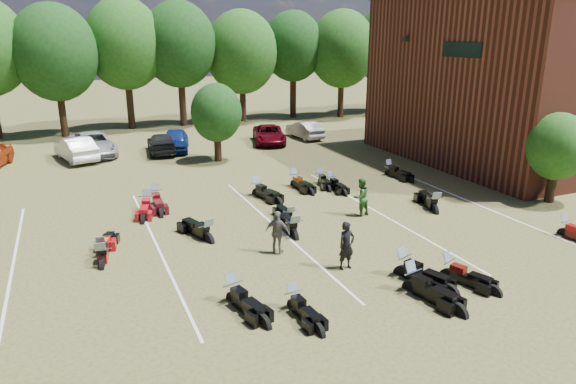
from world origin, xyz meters
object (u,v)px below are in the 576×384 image
person_grey (278,232)px  motorcycle_3 (403,276)px  person_green (361,197)px  motorcycle_7 (103,266)px  car_4 (175,140)px  person_black (347,246)px  motorcycle_14 (156,204)px

person_grey → motorcycle_3: (3.19, -3.43, -0.83)m
person_green → motorcycle_7: size_ratio=0.72×
car_4 → person_black: size_ratio=2.50×
person_green → person_grey: (-4.99, -2.36, -0.04)m
person_grey → motorcycle_3: 4.76m
person_black → person_green: size_ratio=0.99×
person_black → motorcycle_7: person_black is taller
person_green → person_grey: size_ratio=1.05×
person_black → motorcycle_7: 8.63m
person_black → person_green: (3.29, 4.52, 0.01)m
person_green → person_grey: 5.52m
person_black → person_grey: bearing=122.2°
person_grey → motorcycle_3: size_ratio=0.66×
motorcycle_3 → motorcycle_14: same height
person_green → motorcycle_14: 9.82m
car_4 → motorcycle_14: (-3.29, -11.29, -0.74)m
car_4 → person_grey: person_grey is taller
person_black → person_grey: 2.74m
motorcycle_3 → motorcycle_14: (-6.44, 11.07, 0.00)m
motorcycle_3 → motorcycle_14: bearing=101.8°
motorcycle_7 → car_4: bearing=-99.7°
person_grey → motorcycle_14: person_grey is taller
car_4 → person_grey: 18.93m
motorcycle_7 → motorcycle_14: (2.89, 6.26, 0.00)m
person_grey → motorcycle_3: bearing=179.6°
person_grey → car_4: bearing=-43.5°
person_grey → motorcycle_14: bearing=-20.4°
person_green → motorcycle_14: bearing=-44.7°
motorcycle_7 → motorcycle_3: bearing=162.5°
person_black → motorcycle_3: bearing=-46.2°
person_green → car_4: bearing=-85.5°
person_green → motorcycle_7: (-11.12, -0.98, -0.87)m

